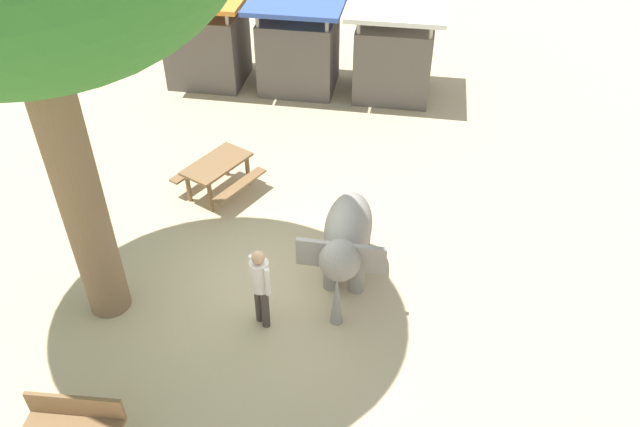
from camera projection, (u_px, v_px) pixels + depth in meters
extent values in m
plane|color=tan|center=(274.00, 289.00, 11.61)|extent=(60.00, 60.00, 0.00)
cylinder|color=gray|center=(356.00, 276.00, 11.41)|extent=(0.29, 0.29, 0.67)
cylinder|color=gray|center=(331.00, 273.00, 11.48)|extent=(0.29, 0.29, 0.67)
cylinder|color=gray|center=(363.00, 243.00, 12.12)|extent=(0.29, 0.29, 0.67)
cylinder|color=gray|center=(339.00, 240.00, 12.19)|extent=(0.29, 0.29, 0.67)
ellipsoid|color=gray|center=(348.00, 227.00, 11.34)|extent=(0.86, 1.68, 1.00)
sphere|color=gray|center=(340.00, 260.00, 10.47)|extent=(0.71, 0.71, 0.71)
cone|color=gray|center=(337.00, 298.00, 10.66)|extent=(0.22, 0.22, 1.12)
cube|color=gray|center=(369.00, 259.00, 10.49)|extent=(0.58, 0.09, 0.53)
cube|color=gray|center=(313.00, 253.00, 10.62)|extent=(0.58, 0.09, 0.53)
cylinder|color=#3F3833|center=(259.00, 303.00, 10.78)|extent=(0.14, 0.14, 0.82)
cylinder|color=#3F3833|center=(265.00, 309.00, 10.68)|extent=(0.14, 0.14, 0.82)
cylinder|color=silver|center=(260.00, 276.00, 10.30)|extent=(0.32, 0.32, 0.58)
sphere|color=tan|center=(258.00, 258.00, 10.05)|extent=(0.22, 0.22, 0.22)
cylinder|color=silver|center=(252.00, 268.00, 10.41)|extent=(0.09, 0.09, 0.55)
cylinder|color=silver|center=(267.00, 282.00, 10.16)|extent=(0.09, 0.09, 0.55)
cylinder|color=brown|center=(79.00, 191.00, 9.77)|extent=(0.70, 0.70, 5.00)
cube|color=brown|center=(74.00, 426.00, 8.87)|extent=(1.42, 0.49, 0.06)
cube|color=brown|center=(75.00, 405.00, 8.86)|extent=(1.40, 0.16, 0.40)
cube|color=brown|center=(217.00, 164.00, 13.52)|extent=(1.37, 1.70, 0.06)
cylinder|color=brown|center=(226.00, 161.00, 14.29)|extent=(0.10, 0.10, 0.72)
cylinder|color=brown|center=(248.00, 171.00, 14.00)|extent=(0.10, 0.10, 0.72)
cylinder|color=brown|center=(188.00, 187.00, 13.52)|extent=(0.10, 0.10, 0.72)
cylinder|color=brown|center=(210.00, 197.00, 13.23)|extent=(0.10, 0.10, 0.72)
cube|color=brown|center=(197.00, 166.00, 13.99)|extent=(0.87, 1.46, 0.05)
cube|color=brown|center=(240.00, 185.00, 13.43)|extent=(0.87, 1.46, 0.05)
cube|color=#59514C|center=(208.00, 47.00, 17.70)|extent=(2.00, 1.80, 2.00)
cylinder|color=gray|center=(246.00, 31.00, 18.08)|extent=(0.10, 0.10, 2.40)
cylinder|color=gray|center=(230.00, 54.00, 16.83)|extent=(0.10, 0.10, 2.40)
cylinder|color=gray|center=(186.00, 27.00, 18.32)|extent=(0.10, 0.10, 2.40)
cylinder|color=gray|center=(166.00, 49.00, 17.06)|extent=(0.10, 0.10, 2.40)
cube|color=#59514C|center=(299.00, 53.00, 17.36)|extent=(2.00, 1.80, 2.00)
cube|color=#3856B2|center=(298.00, 0.00, 16.45)|extent=(2.50, 2.50, 0.12)
cylinder|color=gray|center=(336.00, 37.00, 17.74)|extent=(0.10, 0.10, 2.40)
cylinder|color=gray|center=(327.00, 61.00, 16.49)|extent=(0.10, 0.10, 2.40)
cylinder|color=gray|center=(273.00, 32.00, 17.98)|extent=(0.10, 0.10, 2.40)
cylinder|color=gray|center=(259.00, 56.00, 16.72)|extent=(0.10, 0.10, 2.40)
cube|color=#59514C|center=(394.00, 60.00, 17.02)|extent=(2.00, 1.80, 2.00)
cube|color=silver|center=(398.00, 6.00, 16.11)|extent=(2.50, 2.50, 0.12)
cylinder|color=gray|center=(429.00, 43.00, 17.40)|extent=(0.10, 0.10, 2.40)
cylinder|color=gray|center=(427.00, 68.00, 16.15)|extent=(0.10, 0.10, 2.40)
cylinder|color=gray|center=(364.00, 39.00, 17.64)|extent=(0.10, 0.10, 2.40)
cylinder|color=gray|center=(357.00, 63.00, 16.38)|extent=(0.10, 0.10, 2.40)
cylinder|color=gray|center=(355.00, 215.00, 13.07)|extent=(0.36, 0.36, 0.32)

